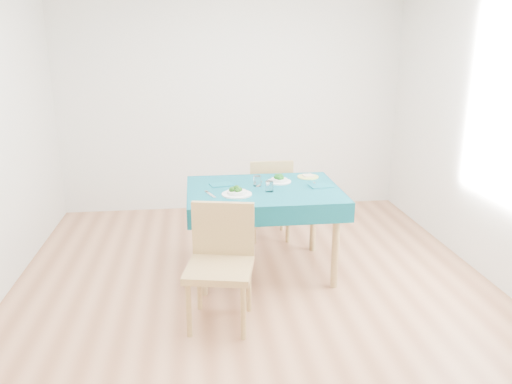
{
  "coord_description": "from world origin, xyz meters",
  "views": [
    {
      "loc": [
        -0.45,
        -3.62,
        1.94
      ],
      "look_at": [
        0.0,
        0.0,
        0.85
      ],
      "focal_mm": 35.0,
      "sensor_mm": 36.0,
      "label": 1
    }
  ],
  "objects": [
    {
      "name": "fork_near",
      "position": [
        -0.34,
        0.27,
        0.76
      ],
      "size": [
        0.09,
        0.19,
        0.0
      ],
      "primitive_type": "cube",
      "rotation": [
        0.0,
        0.0,
        0.34
      ],
      "color": "silver",
      "rests_on": "table"
    },
    {
      "name": "napkin_far",
      "position": [
        0.61,
        0.4,
        0.76
      ],
      "size": [
        0.21,
        0.16,
        0.01
      ],
      "primitive_type": "cube",
      "rotation": [
        0.0,
        0.0,
        0.14
      ],
      "color": "#0B4F5D",
      "rests_on": "table"
    },
    {
      "name": "table",
      "position": [
        0.12,
        0.4,
        0.38
      ],
      "size": [
        1.29,
        0.98,
        0.76
      ],
      "primitive_type": "cube",
      "color": "#074654",
      "rests_on": "ground"
    },
    {
      "name": "knife_near",
      "position": [
        -0.05,
        0.27,
        0.76
      ],
      "size": [
        0.02,
        0.2,
        0.0
      ],
      "primitive_type": "cube",
      "rotation": [
        0.0,
        0.0,
        -0.01
      ],
      "color": "silver",
      "rests_on": "table"
    },
    {
      "name": "fork_far",
      "position": [
        0.09,
        0.53,
        0.76
      ],
      "size": [
        0.08,
        0.18,
        0.0
      ],
      "primitive_type": "cube",
      "rotation": [
        0.0,
        0.0,
        -0.31
      ],
      "color": "silver",
      "rests_on": "table"
    },
    {
      "name": "room_shell",
      "position": [
        0.0,
        0.0,
        1.35
      ],
      "size": [
        4.02,
        4.52,
        2.73
      ],
      "color": "#8F5A3B",
      "rests_on": "ground"
    },
    {
      "name": "bowl_far",
      "position": [
        0.28,
        0.58,
        0.79
      ],
      "size": [
        0.21,
        0.21,
        0.07
      ],
      "primitive_type": null,
      "color": "white",
      "rests_on": "table"
    },
    {
      "name": "napkin_near",
      "position": [
        -0.24,
        0.55,
        0.76
      ],
      "size": [
        0.21,
        0.17,
        0.01
      ],
      "primitive_type": "cube",
      "rotation": [
        0.0,
        0.0,
        0.22
      ],
      "color": "#0B4F5D",
      "rests_on": "table"
    },
    {
      "name": "chair_far",
      "position": [
        0.28,
        1.2,
        0.52
      ],
      "size": [
        0.42,
        0.46,
        1.05
      ],
      "primitive_type": "cube",
      "rotation": [
        0.0,
        0.0,
        3.14
      ],
      "color": "#9C7C49",
      "rests_on": "ground"
    },
    {
      "name": "tumbler_center",
      "position": [
        0.07,
        0.49,
        0.8
      ],
      "size": [
        0.07,
        0.07,
        0.09
      ],
      "primitive_type": "cylinder",
      "color": "white",
      "rests_on": "table"
    },
    {
      "name": "bread_slice",
      "position": [
        0.57,
        0.71,
        0.77
      ],
      "size": [
        0.1,
        0.1,
        0.01
      ],
      "primitive_type": "cube",
      "rotation": [
        0.0,
        0.0,
        0.13
      ],
      "color": "beige",
      "rests_on": "side_plate"
    },
    {
      "name": "knife_far",
      "position": [
        0.59,
        0.43,
        0.76
      ],
      "size": [
        0.02,
        0.22,
        0.0
      ],
      "primitive_type": "cube",
      "rotation": [
        0.0,
        0.0,
        0.03
      ],
      "color": "silver",
      "rests_on": "table"
    },
    {
      "name": "side_plate",
      "position": [
        0.57,
        0.71,
        0.76
      ],
      "size": [
        0.2,
        0.2,
        0.01
      ],
      "primitive_type": "cylinder",
      "color": "#D1DB6B",
      "rests_on": "table"
    },
    {
      "name": "bowl_near",
      "position": [
        -0.13,
        0.24,
        0.8
      ],
      "size": [
        0.25,
        0.25,
        0.07
      ],
      "primitive_type": null,
      "color": "white",
      "rests_on": "table"
    },
    {
      "name": "tumbler_side",
      "position": [
        0.15,
        0.31,
        0.8
      ],
      "size": [
        0.07,
        0.07,
        0.09
      ],
      "primitive_type": "cylinder",
      "color": "white",
      "rests_on": "table"
    },
    {
      "name": "chair_near",
      "position": [
        -0.31,
        -0.43,
        0.57
      ],
      "size": [
        0.55,
        0.58,
        1.13
      ],
      "primitive_type": "cube",
      "rotation": [
        0.0,
        0.0,
        -0.21
      ],
      "color": "#9C7C49",
      "rests_on": "ground"
    }
  ]
}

